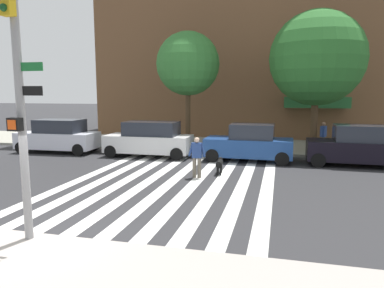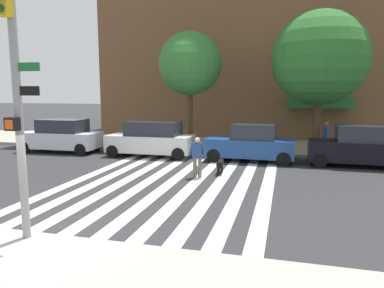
% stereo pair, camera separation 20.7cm
% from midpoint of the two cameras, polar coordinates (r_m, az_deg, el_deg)
% --- Properties ---
extents(ground_plane, '(160.00, 160.00, 0.00)m').
position_cam_midpoint_polar(ground_plane, '(14.62, -7.57, -5.33)').
color(ground_plane, '#2B2B2D').
extents(sidewalk_far, '(80.00, 6.00, 0.15)m').
position_cam_midpoint_polar(sidewalk_far, '(23.25, 1.10, 0.02)').
color(sidewalk_far, gray).
rests_on(sidewalk_far, ground_plane).
extents(crosswalk_stripes, '(7.65, 11.87, 0.01)m').
position_cam_midpoint_polar(crosswalk_stripes, '(14.16, -2.39, -5.69)').
color(crosswalk_stripes, silver).
rests_on(crosswalk_stripes, ground_plane).
extents(traffic_light_pole, '(0.74, 0.46, 5.80)m').
position_cam_midpoint_polar(traffic_light_pole, '(8.55, -25.71, 8.11)').
color(traffic_light_pole, gray).
rests_on(traffic_light_pole, sidewalk_near).
extents(parked_car_near_curb, '(4.52, 2.03, 1.88)m').
position_cam_midpoint_polar(parked_car_near_curb, '(21.78, -19.84, 1.19)').
color(parked_car_near_curb, silver).
rests_on(parked_car_near_curb, ground_plane).
extents(parked_car_behind_first, '(4.58, 1.94, 1.87)m').
position_cam_midpoint_polar(parked_car_behind_first, '(19.20, -6.19, 0.76)').
color(parked_car_behind_first, silver).
rests_on(parked_car_behind_first, ground_plane).
extents(parked_car_third_in_line, '(4.33, 1.97, 1.85)m').
position_cam_midpoint_polar(parked_car_third_in_line, '(18.01, 9.70, 0.05)').
color(parked_car_third_in_line, navy).
rests_on(parked_car_third_in_line, ground_plane).
extents(parked_car_fourth_in_line, '(4.43, 1.94, 1.91)m').
position_cam_midpoint_polar(parked_car_fourth_in_line, '(18.26, 25.45, -0.41)').
color(parked_car_fourth_in_line, black).
rests_on(parked_car_fourth_in_line, ground_plane).
extents(street_tree_nearest, '(3.75, 3.75, 6.80)m').
position_cam_midpoint_polar(street_tree_nearest, '(21.66, -0.01, 12.62)').
color(street_tree_nearest, '#4C3823').
rests_on(street_tree_nearest, sidewalk_far).
extents(street_tree_middle, '(5.08, 5.08, 7.60)m').
position_cam_midpoint_polar(street_tree_middle, '(20.83, 19.95, 12.70)').
color(street_tree_middle, '#4C3823').
rests_on(street_tree_middle, sidewalk_far).
extents(pedestrian_dog_walker, '(0.71, 0.27, 1.64)m').
position_cam_midpoint_polar(pedestrian_dog_walker, '(14.29, 1.27, -1.78)').
color(pedestrian_dog_walker, '#6B6051').
rests_on(pedestrian_dog_walker, ground_plane).
extents(dog_on_leash, '(0.32, 1.13, 0.65)m').
position_cam_midpoint_polar(dog_on_leash, '(15.12, 4.92, -3.10)').
color(dog_on_leash, black).
rests_on(dog_on_leash, ground_plane).
extents(pedestrian_bystander, '(0.40, 0.67, 1.64)m').
position_cam_midpoint_polar(pedestrian_bystander, '(20.94, 20.80, 1.32)').
color(pedestrian_bystander, '#6B6051').
rests_on(pedestrian_bystander, sidewalk_far).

